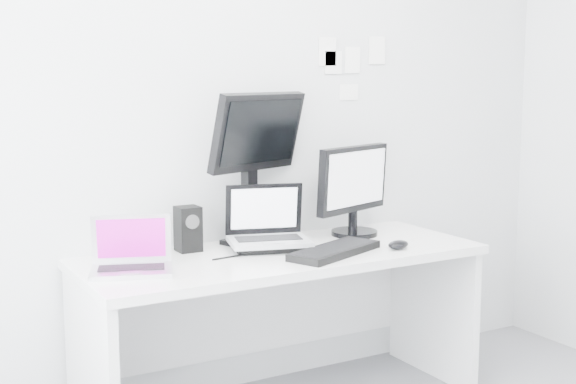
# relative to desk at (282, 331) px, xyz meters

# --- Properties ---
(back_wall) EXTENTS (3.60, 0.00, 3.60)m
(back_wall) POSITION_rel_desk_xyz_m (0.00, 0.35, 0.99)
(back_wall) COLOR silver
(back_wall) RESTS_ON ground
(desk) EXTENTS (1.80, 0.70, 0.73)m
(desk) POSITION_rel_desk_xyz_m (0.00, 0.00, 0.00)
(desk) COLOR white
(desk) RESTS_ON ground
(macbook) EXTENTS (0.38, 0.33, 0.24)m
(macbook) POSITION_rel_desk_xyz_m (-0.70, -0.04, 0.48)
(macbook) COLOR silver
(macbook) RESTS_ON desk
(speaker) EXTENTS (0.13, 0.13, 0.20)m
(speaker) POSITION_rel_desk_xyz_m (-0.35, 0.22, 0.47)
(speaker) COLOR black
(speaker) RESTS_ON desk
(dell_laptop) EXTENTS (0.42, 0.37, 0.30)m
(dell_laptop) POSITION_rel_desk_xyz_m (-0.03, 0.06, 0.51)
(dell_laptop) COLOR #A3A5AB
(dell_laptop) RESTS_ON desk
(rear_monitor) EXTENTS (0.56, 0.36, 0.72)m
(rear_monitor) POSITION_rel_desk_xyz_m (-0.02, 0.23, 0.72)
(rear_monitor) COLOR black
(rear_monitor) RESTS_ON desk
(samsung_monitor) EXTENTS (0.54, 0.38, 0.45)m
(samsung_monitor) POSITION_rel_desk_xyz_m (0.49, 0.15, 0.59)
(samsung_monitor) COLOR black
(samsung_monitor) RESTS_ON desk
(keyboard) EXTENTS (0.51, 0.34, 0.03)m
(keyboard) POSITION_rel_desk_xyz_m (0.18, -0.16, 0.38)
(keyboard) COLOR black
(keyboard) RESTS_ON desk
(mouse) EXTENTS (0.14, 0.12, 0.04)m
(mouse) POSITION_rel_desk_xyz_m (0.49, -0.21, 0.38)
(mouse) COLOR black
(mouse) RESTS_ON desk
(wall_note_0) EXTENTS (0.10, 0.00, 0.14)m
(wall_note_0) POSITION_rel_desk_xyz_m (0.45, 0.34, 1.26)
(wall_note_0) COLOR white
(wall_note_0) RESTS_ON back_wall
(wall_note_1) EXTENTS (0.09, 0.00, 0.13)m
(wall_note_1) POSITION_rel_desk_xyz_m (0.60, 0.34, 1.22)
(wall_note_1) COLOR white
(wall_note_1) RESTS_ON back_wall
(wall_note_2) EXTENTS (0.10, 0.00, 0.14)m
(wall_note_2) POSITION_rel_desk_xyz_m (0.75, 0.34, 1.26)
(wall_note_2) COLOR white
(wall_note_2) RESTS_ON back_wall
(wall_note_3) EXTENTS (0.11, 0.00, 0.08)m
(wall_note_3) POSITION_rel_desk_xyz_m (0.58, 0.34, 1.05)
(wall_note_3) COLOR white
(wall_note_3) RESTS_ON back_wall
(wall_note_4) EXTENTS (0.10, 0.00, 0.11)m
(wall_note_4) POSITION_rel_desk_xyz_m (0.49, 0.34, 1.20)
(wall_note_4) COLOR white
(wall_note_4) RESTS_ON back_wall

